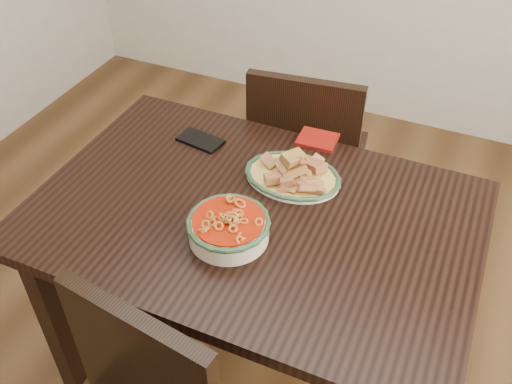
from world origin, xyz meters
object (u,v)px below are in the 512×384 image
at_px(noodle_bowl, 229,226).
at_px(chair_far, 307,153).
at_px(fish_plate, 293,168).
at_px(dining_table, 253,234).
at_px(smartphone, 200,140).

bearing_deg(noodle_bowl, chair_far, 92.67).
bearing_deg(chair_far, fish_plate, 96.09).
height_order(chair_far, fish_plate, chair_far).
relative_size(chair_far, fish_plate, 3.02).
relative_size(dining_table, fish_plate, 4.34).
height_order(fish_plate, smartphone, fish_plate).
xyz_separation_m(dining_table, smartphone, (-0.30, 0.25, 0.10)).
bearing_deg(fish_plate, dining_table, -105.32).
bearing_deg(noodle_bowl, fish_plate, 76.99).
xyz_separation_m(fish_plate, noodle_bowl, (-0.07, -0.30, -0.00)).
distance_m(dining_table, fish_plate, 0.23).
height_order(dining_table, chair_far, chair_far).
xyz_separation_m(dining_table, chair_far, (-0.06, 0.65, -0.16)).
bearing_deg(smartphone, fish_plate, -1.27).
bearing_deg(smartphone, noodle_bowl, -43.60).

